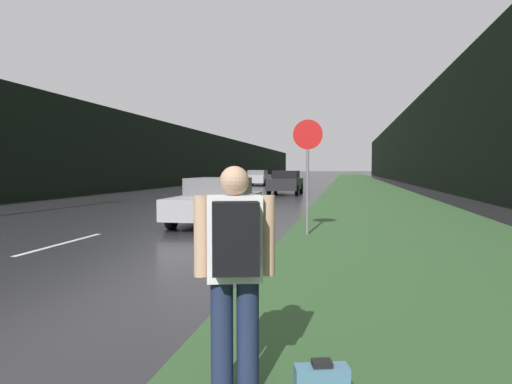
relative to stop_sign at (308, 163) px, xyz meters
The scene contains 13 objects.
grass_verge 29.70m from the stop_sign, 85.24° to the left, with size 6.00×240.00×0.02m, color #33562D.
lane_stripe_b 5.86m from the stop_sign, 155.93° to the right, with size 0.12×3.00×0.01m, color silver.
lane_stripe_c 7.17m from the stop_sign, 137.28° to the left, with size 0.12×3.00×0.01m, color silver.
lane_stripe_d 12.90m from the stop_sign, 113.56° to the left, with size 0.12×3.00×0.01m, color silver.
lane_stripe_e 19.48m from the stop_sign, 105.27° to the left, with size 0.12×3.00×0.01m, color silver.
lane_stripe_f 26.28m from the stop_sign, 101.24° to the left, with size 0.12×3.00×0.01m, color silver.
treeline_far_side 42.56m from the stop_sign, 111.62° to the left, with size 2.00×140.00×5.74m, color black.
treeline_near_side 40.52m from the stop_sign, 77.93° to the left, with size 2.00×140.00×8.31m, color black.
stop_sign is the anchor object (origin of this frame).
hitchhiker_with_backpack 8.08m from the stop_sign, 88.92° to the right, with size 0.55×0.48×1.65m.
car_passing_near 3.61m from the stop_sign, 145.10° to the left, with size 1.96×4.59×1.35m.
car_passing_far 18.00m from the stop_sign, 99.04° to the left, with size 1.92×4.43×1.49m.
car_oncoming 33.01m from the stop_sign, 102.95° to the left, with size 1.96×4.53×1.49m.
Camera 1 is at (6.01, -0.65, 1.63)m, focal length 32.00 mm.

